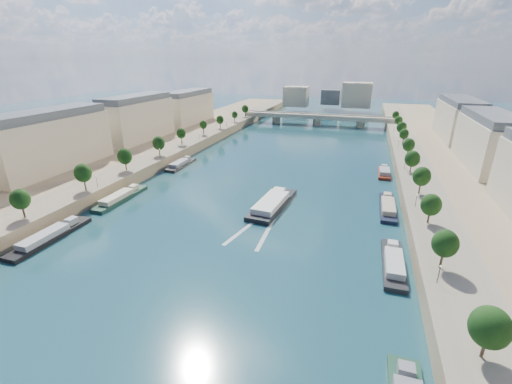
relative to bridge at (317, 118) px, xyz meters
The scene contains 16 objects.
ground 143.42m from the bridge, 90.00° to the right, with size 700.00×700.00×0.00m, color #0C3237.
quay_left 160.42m from the bridge, 116.67° to the right, with size 44.00×520.00×5.00m, color #9E8460.
quay_right 160.42m from the bridge, 63.33° to the right, with size 44.00×520.00×5.00m, color #9E8460.
pave_left 154.25m from the bridge, 111.69° to the right, with size 14.00×520.00×0.10m, color gray.
pave_right 154.25m from the bridge, 68.31° to the right, with size 14.00×520.00×0.10m, color gray.
trees_left 151.75m from the bridge, 111.26° to the right, with size 4.80×268.80×8.26m.
trees_right 144.33m from the bridge, 67.58° to the right, with size 4.80×268.80×8.26m.
lamps_left 162.09m from the bridge, 108.90° to the right, with size 0.36×200.36×4.28m.
lamps_right 147.98m from the bridge, 69.22° to the right, with size 0.36×200.36×4.28m.
buildings_left 156.85m from the bridge, 122.91° to the right, with size 16.00×226.00×23.20m.
skyline 76.85m from the bridge, 87.60° to the left, with size 79.00×42.00×22.00m.
bridge is the anchor object (origin of this frame).
tour_barge 160.46m from the bridge, 87.17° to the right, with size 10.97×29.98×3.98m.
wake 177.03m from the bridge, 87.43° to the right, with size 10.74×26.03×0.04m.
moored_barges_left 190.33m from the bridge, 103.83° to the right, with size 5.00×129.66×3.60m.
moored_barges_right 194.10m from the bridge, 76.44° to the right, with size 5.00×162.17×3.60m.
Camera 1 is at (35.15, -20.89, 47.35)m, focal length 24.00 mm.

